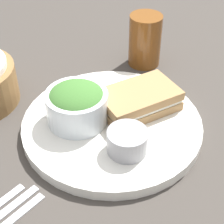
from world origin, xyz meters
name	(u,v)px	position (x,y,z in m)	size (l,w,h in m)	color
ground_plane	(112,129)	(0.00, 0.00, 0.00)	(4.00, 4.00, 0.00)	#3D3833
plate	(112,125)	(0.00, 0.00, 0.01)	(0.32, 0.32, 0.02)	white
sandwich	(138,100)	(0.06, -0.01, 0.04)	(0.16, 0.12, 0.04)	#A37A4C
salad_bowl	(77,104)	(-0.04, 0.05, 0.06)	(0.11, 0.11, 0.07)	white
dressing_cup	(127,141)	(-0.04, -0.07, 0.04)	(0.07, 0.07, 0.04)	#99999E
orange_wedge	(77,88)	(0.00, 0.10, 0.04)	(0.04, 0.04, 0.04)	orange
drink_glass	(145,40)	(0.21, 0.10, 0.06)	(0.07, 0.07, 0.11)	brown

